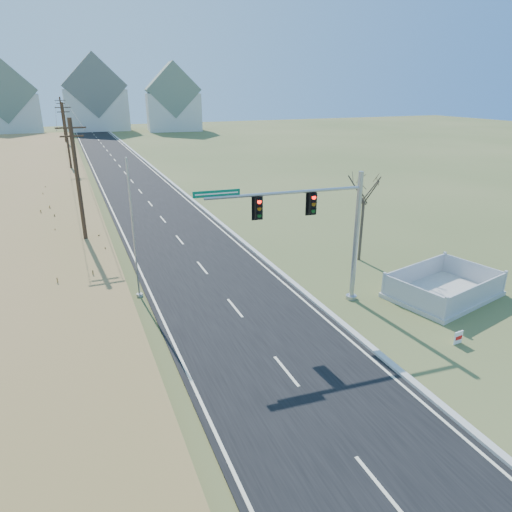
{
  "coord_description": "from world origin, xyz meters",
  "views": [
    {
      "loc": [
        -7.07,
        -15.87,
        10.8
      ],
      "look_at": [
        0.51,
        2.4,
        3.4
      ],
      "focal_mm": 32.0,
      "sensor_mm": 36.0,
      "label": 1
    }
  ],
  "objects_px": {
    "flagpole": "(135,244)",
    "bare_tree": "(365,187)",
    "traffic_signal_mast": "(324,226)",
    "fence_enclosure": "(443,291)",
    "open_sign": "(458,338)"
  },
  "relations": [
    {
      "from": "flagpole",
      "to": "bare_tree",
      "type": "distance_m",
      "value": 14.44
    },
    {
      "from": "flagpole",
      "to": "traffic_signal_mast",
      "type": "bearing_deg",
      "value": -27.63
    },
    {
      "from": "fence_enclosure",
      "to": "flagpole",
      "type": "bearing_deg",
      "value": 144.37
    },
    {
      "from": "bare_tree",
      "to": "fence_enclosure",
      "type": "bearing_deg",
      "value": -80.93
    },
    {
      "from": "traffic_signal_mast",
      "to": "fence_enclosure",
      "type": "height_order",
      "value": "traffic_signal_mast"
    },
    {
      "from": "open_sign",
      "to": "bare_tree",
      "type": "xyz_separation_m",
      "value": [
        2.02,
        10.54,
        4.53
      ]
    },
    {
      "from": "traffic_signal_mast",
      "to": "open_sign",
      "type": "relative_size",
      "value": 14.16
    },
    {
      "from": "traffic_signal_mast",
      "to": "bare_tree",
      "type": "relative_size",
      "value": 1.43
    },
    {
      "from": "open_sign",
      "to": "bare_tree",
      "type": "relative_size",
      "value": 0.1
    },
    {
      "from": "open_sign",
      "to": "bare_tree",
      "type": "bearing_deg",
      "value": 74.12
    },
    {
      "from": "fence_enclosure",
      "to": "open_sign",
      "type": "height_order",
      "value": "fence_enclosure"
    },
    {
      "from": "fence_enclosure",
      "to": "open_sign",
      "type": "distance_m",
      "value": 5.13
    },
    {
      "from": "traffic_signal_mast",
      "to": "bare_tree",
      "type": "height_order",
      "value": "traffic_signal_mast"
    },
    {
      "from": "traffic_signal_mast",
      "to": "flagpole",
      "type": "bearing_deg",
      "value": 156.81
    },
    {
      "from": "fence_enclosure",
      "to": "open_sign",
      "type": "relative_size",
      "value": 10.81
    }
  ]
}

